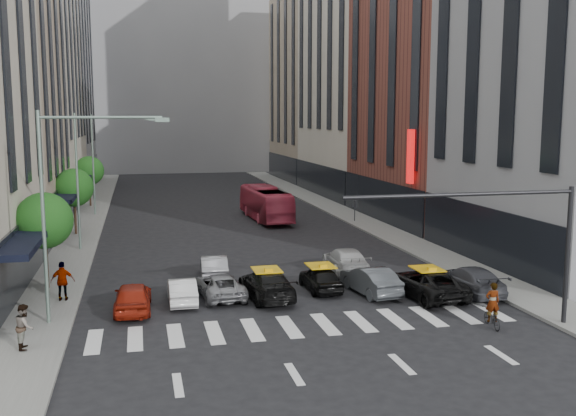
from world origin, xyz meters
TOP-DOWN VIEW (x-y plane):
  - ground at (0.00, 0.00)m, footprint 160.00×160.00m
  - sidewalk_left at (-11.50, 30.00)m, footprint 3.00×96.00m
  - sidewalk_right at (11.50, 30.00)m, footprint 3.00×96.00m
  - building_left_c at (-17.00, 46.00)m, footprint 8.00×20.00m
  - building_left_d at (-17.00, 65.00)m, footprint 8.00×18.00m
  - building_right_b at (17.00, 27.00)m, footprint 8.00×18.00m
  - building_right_c at (17.00, 46.00)m, footprint 8.00×20.00m
  - building_right_d at (17.00, 65.00)m, footprint 8.00×18.00m
  - building_far at (0.00, 85.00)m, footprint 30.00×10.00m
  - tree_near at (-11.80, 10.00)m, footprint 2.88×2.88m
  - tree_mid at (-11.80, 26.00)m, footprint 2.88×2.88m
  - tree_far at (-11.80, 42.00)m, footprint 2.88×2.88m
  - streetlamp_near at (-10.04, 4.00)m, footprint 5.38×0.25m
  - streetlamp_mid at (-10.04, 20.00)m, footprint 5.38×0.25m
  - streetlamp_far at (-10.04, 36.00)m, footprint 5.38×0.25m
  - traffic_signal at (7.69, -1.00)m, footprint 10.10×0.20m
  - liberty_sign at (12.60, 20.00)m, footprint 0.30×0.70m
  - car_red at (-7.49, 5.25)m, footprint 1.78×4.13m
  - car_white_front at (-5.20, 6.18)m, footprint 1.30×3.71m
  - car_silver at (-3.31, 6.70)m, footprint 2.37×4.47m
  - taxi_left at (-1.07, 6.03)m, footprint 2.36×5.02m
  - taxi_center at (1.90, 6.79)m, footprint 1.62×3.83m
  - car_grey_mid at (4.18, 5.62)m, footprint 2.04×4.43m
  - taxi_right at (6.70, 4.42)m, footprint 2.70×5.26m
  - car_grey_curb at (9.11, 4.51)m, footprint 1.98×4.84m
  - car_row2_left at (-3.17, 10.52)m, footprint 1.67×4.13m
  - car_row2_right at (4.40, 10.20)m, footprint 2.41×5.08m
  - bus at (3.68, 30.25)m, footprint 2.95×10.42m
  - motorcycle at (7.37, -0.51)m, footprint 0.72×1.62m
  - rider at (7.37, -0.51)m, footprint 0.66×0.48m
  - pedestrian_near at (-11.44, 0.89)m, footprint 0.71×0.88m
  - pedestrian_far at (-10.75, 7.39)m, footprint 1.14×0.53m

SIDE VIEW (x-z plane):
  - ground at x=0.00m, z-range 0.00..0.00m
  - sidewalk_left at x=-11.50m, z-range 0.00..0.15m
  - sidewalk_right at x=11.50m, z-range 0.00..0.15m
  - motorcycle at x=7.37m, z-range 0.00..0.82m
  - car_silver at x=-3.31m, z-range 0.00..1.20m
  - car_white_front at x=-5.20m, z-range 0.00..1.22m
  - taxi_center at x=1.90m, z-range 0.00..1.29m
  - car_row2_left at x=-3.17m, z-range 0.00..1.33m
  - car_red at x=-7.49m, z-range 0.00..1.39m
  - car_grey_curb at x=9.11m, z-range 0.00..1.40m
  - car_grey_mid at x=4.18m, z-range 0.00..1.41m
  - taxi_left at x=-1.07m, z-range 0.00..1.42m
  - taxi_right at x=6.70m, z-range 0.00..1.42m
  - car_row2_right at x=4.40m, z-range 0.00..1.43m
  - pedestrian_near at x=-11.44m, z-range 0.15..1.88m
  - pedestrian_far at x=-10.75m, z-range 0.15..2.05m
  - bus at x=3.68m, z-range 0.00..2.87m
  - rider at x=7.37m, z-range 0.82..2.53m
  - tree_near at x=-11.80m, z-range 1.18..6.13m
  - tree_mid at x=-11.80m, z-range 1.18..6.13m
  - tree_far at x=-11.80m, z-range 1.18..6.13m
  - traffic_signal at x=7.69m, z-range 1.47..7.47m
  - streetlamp_near at x=-10.04m, z-range 1.40..10.40m
  - streetlamp_mid at x=-10.04m, z-range 1.40..10.40m
  - streetlamp_far at x=-10.04m, z-range 1.40..10.40m
  - liberty_sign at x=12.60m, z-range 4.00..8.00m
  - building_right_b at x=17.00m, z-range 0.00..26.00m
  - building_right_d at x=17.00m, z-range 0.00..28.00m
  - building_left_d at x=-17.00m, z-range 0.00..30.00m
  - building_left_c at x=-17.00m, z-range 0.00..36.00m
  - building_far at x=0.00m, z-range 0.00..36.00m
  - building_right_c at x=17.00m, z-range 0.00..40.00m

